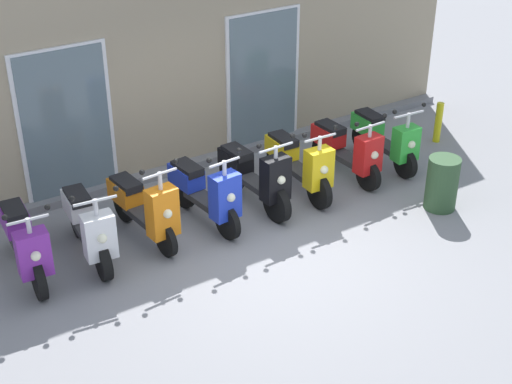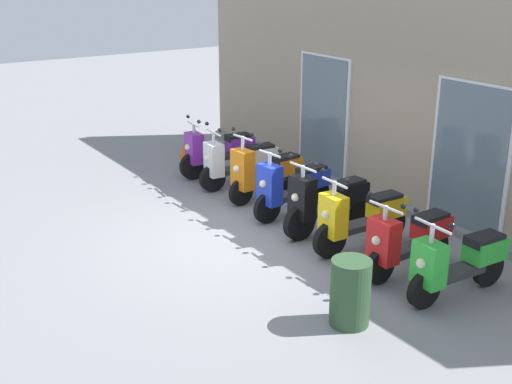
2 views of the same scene
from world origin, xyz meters
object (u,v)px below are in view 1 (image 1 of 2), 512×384
at_px(scooter_blue, 205,191).
at_px(scooter_red, 347,149).
at_px(scooter_black, 255,176).
at_px(trash_bin, 442,183).
at_px(scooter_purple, 25,242).
at_px(scooter_orange, 144,206).
at_px(scooter_white, 89,226).
at_px(curb_bollard, 438,122).
at_px(scooter_yellow, 299,163).
at_px(scooter_green, 385,138).

relative_size(scooter_blue, scooter_red, 1.03).
xyz_separation_m(scooter_black, trash_bin, (2.20, -1.49, -0.09)).
xyz_separation_m(scooter_purple, scooter_orange, (1.59, -0.03, 0.02)).
xyz_separation_m(scooter_white, curb_bollard, (6.28, 0.14, -0.12)).
bearing_deg(scooter_yellow, scooter_white, 179.16).
relative_size(scooter_black, scooter_yellow, 1.01).
bearing_deg(scooter_yellow, scooter_purple, 178.68).
distance_m(scooter_white, scooter_black, 2.49).
height_order(scooter_white, scooter_red, scooter_white).
xyz_separation_m(scooter_purple, trash_bin, (5.50, -1.57, -0.09)).
bearing_deg(scooter_yellow, scooter_green, 1.16).
bearing_deg(trash_bin, scooter_blue, 154.39).
height_order(scooter_yellow, scooter_red, scooter_yellow).
bearing_deg(scooter_blue, scooter_purple, 177.39).
relative_size(scooter_yellow, curb_bollard, 2.33).
height_order(scooter_purple, scooter_yellow, scooter_yellow).
bearing_deg(scooter_white, scooter_blue, -2.29).
height_order(scooter_yellow, curb_bollard, scooter_yellow).
bearing_deg(trash_bin, scooter_black, 145.87).
bearing_deg(scooter_orange, scooter_black, -1.51).
xyz_separation_m(scooter_orange, scooter_yellow, (2.46, -0.07, -0.01)).
bearing_deg(curb_bollard, scooter_red, -175.24).
bearing_deg(scooter_green, curb_bollard, 6.36).
height_order(scooter_black, trash_bin, scooter_black).
height_order(scooter_purple, trash_bin, scooter_purple).
height_order(scooter_black, scooter_yellow, scooter_black).
xyz_separation_m(scooter_white, scooter_red, (4.15, -0.04, 0.01)).
relative_size(scooter_white, scooter_black, 0.96).
height_order(scooter_green, curb_bollard, scooter_green).
height_order(scooter_white, trash_bin, scooter_white).
bearing_deg(scooter_purple, curb_bollard, 0.73).
xyz_separation_m(scooter_white, trash_bin, (4.69, -1.52, -0.07)).
bearing_deg(scooter_white, scooter_purple, 176.75).
distance_m(scooter_yellow, scooter_red, 0.90).
relative_size(scooter_white, scooter_blue, 1.01).
bearing_deg(scooter_blue, scooter_black, 2.75).
bearing_deg(curb_bollard, scooter_blue, -177.49).
bearing_deg(scooter_purple, scooter_green, -0.59).
bearing_deg(scooter_red, scooter_purple, 178.99).
bearing_deg(scooter_blue, scooter_green, 0.94).
relative_size(scooter_black, scooter_green, 1.06).
bearing_deg(curb_bollard, scooter_yellow, -176.54).
height_order(scooter_blue, scooter_red, scooter_blue).
distance_m(scooter_green, curb_bollard, 1.35).
distance_m(scooter_orange, scooter_yellow, 2.47).
height_order(curb_bollard, trash_bin, trash_bin).
height_order(scooter_orange, curb_bollard, scooter_orange).
relative_size(scooter_yellow, trash_bin, 2.09).
bearing_deg(scooter_purple, scooter_orange, -0.99).
bearing_deg(scooter_yellow, scooter_blue, -179.31).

